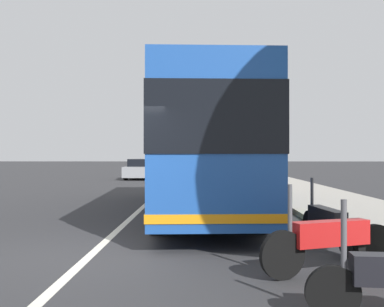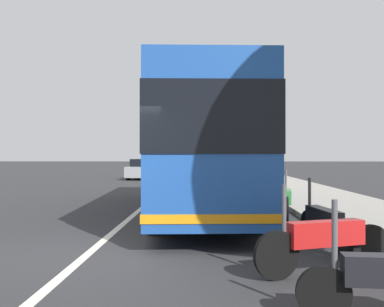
{
  "view_description": "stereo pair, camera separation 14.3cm",
  "coord_description": "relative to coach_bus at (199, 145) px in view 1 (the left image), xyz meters",
  "views": [
    {
      "loc": [
        -7.54,
        -1.82,
        1.68
      ],
      "look_at": [
        6.4,
        -1.59,
        1.73
      ],
      "focal_mm": 40.95,
      "sensor_mm": 36.0,
      "label": 1
    },
    {
      "loc": [
        -7.54,
        -1.97,
        1.68
      ],
      "look_at": [
        6.4,
        -1.59,
        1.73
      ],
      "focal_mm": 40.95,
      "sensor_mm": 36.0,
      "label": 2
    }
  ],
  "objects": [
    {
      "name": "coach_bus",
      "position": [
        0.0,
        0.0,
        0.0
      ],
      "size": [
        11.59,
        3.08,
        3.54
      ],
      "rotation": [
        0.0,
        0.0,
        0.05
      ],
      "color": "#1E4C9E",
      "rests_on": "ground"
    },
    {
      "name": "car_oncoming",
      "position": [
        17.76,
        4.0,
        -1.32
      ],
      "size": [
        4.78,
        2.17,
        1.41
      ],
      "rotation": [
        0.0,
        0.0,
        3.07
      ],
      "color": "gray",
      "rests_on": "ground"
    },
    {
      "name": "motorcycle_far_end",
      "position": [
        -5.05,
        -2.34,
        -1.54
      ],
      "size": [
        2.19,
        0.39,
        1.23
      ],
      "rotation": [
        0.0,
        0.0,
        0.13
      ],
      "color": "black",
      "rests_on": "ground"
    },
    {
      "name": "ground_plane",
      "position": [
        -5.55,
        1.81,
        -1.99
      ],
      "size": [
        220.0,
        220.0,
        0.0
      ],
      "primitive_type": "plane",
      "color": "#2D2D30"
    },
    {
      "name": "lane_divider_line",
      "position": [
        4.45,
        1.81,
        -1.99
      ],
      "size": [
        110.0,
        0.16,
        0.01
      ],
      "primitive_type": "cube",
      "color": "silver",
      "rests_on": "ground"
    },
    {
      "name": "sidewalk_curb",
      "position": [
        4.45,
        -4.52,
        -1.92
      ],
      "size": [
        110.0,
        3.6,
        0.14
      ],
      "primitive_type": "cube",
      "color": "#9E998E",
      "rests_on": "ground"
    },
    {
      "name": "motorcycle_angled",
      "position": [
        -1.25,
        -2.38,
        -1.52
      ],
      "size": [
        2.06,
        0.42,
        1.27
      ],
      "rotation": [
        0.0,
        0.0,
        -0.17
      ],
      "color": "black",
      "rests_on": "ground"
    },
    {
      "name": "car_behind_bus",
      "position": [
        21.08,
        -0.1,
        -1.32
      ],
      "size": [
        4.28,
        2.1,
        1.45
      ],
      "rotation": [
        0.0,
        0.0,
        0.05
      ],
      "color": "silver",
      "rests_on": "ground"
    },
    {
      "name": "motorcycle_nearest_curb",
      "position": [
        -6.91,
        -1.85,
        -1.51
      ],
      "size": [
        0.85,
        2.11,
        1.28
      ],
      "rotation": [
        0.0,
        0.0,
        1.93
      ],
      "color": "black",
      "rests_on": "ground"
    }
  ]
}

